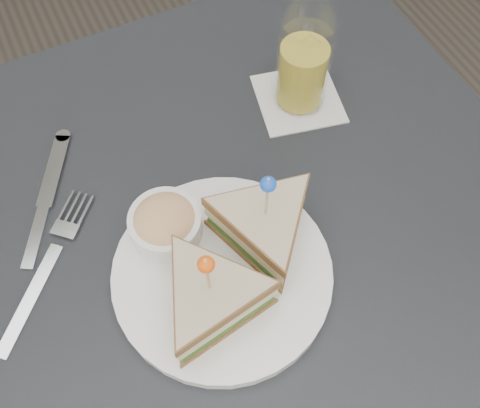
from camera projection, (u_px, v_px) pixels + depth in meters
The scene contains 6 objects.
ground_plane at pixel (238, 371), 1.30m from camera, with size 3.50×3.50×0.00m, color #3F3833.
table at pixel (237, 259), 0.71m from camera, with size 0.80×0.80×0.75m.
plate_meal at pixel (227, 260), 0.58m from camera, with size 0.32×0.32×0.15m.
cutlery_fork at pixel (50, 261), 0.62m from camera, with size 0.16×0.17×0.01m.
cutlery_knife at pixel (46, 201), 0.66m from camera, with size 0.11×0.18×0.01m.
drink_set at pixel (303, 67), 0.69m from camera, with size 0.13×0.13×0.14m.
Camera 1 is at (-0.12, -0.26, 1.33)m, focal length 40.00 mm.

